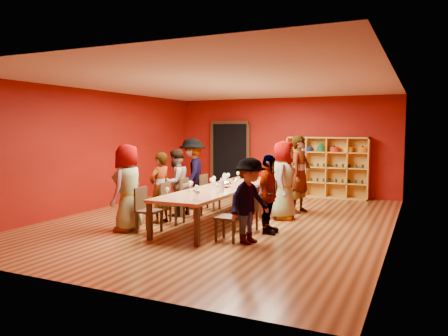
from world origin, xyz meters
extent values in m
cube|color=brown|center=(0.00, 0.00, -0.01)|extent=(7.10, 9.10, 0.02)
cube|color=#6F0B05|center=(0.00, 4.51, 1.50)|extent=(7.10, 0.02, 3.00)
cube|color=#6F0B05|center=(0.00, -4.51, 1.50)|extent=(7.10, 0.02, 3.00)
cube|color=#6F0B05|center=(-3.51, 0.00, 1.50)|extent=(0.02, 9.10, 3.00)
cube|color=#6F0B05|center=(3.51, 0.00, 1.50)|extent=(0.02, 9.10, 3.00)
cube|color=silver|center=(0.00, 0.00, 3.01)|extent=(7.10, 9.10, 0.02)
cube|color=#A26D43|center=(0.00, 0.00, 0.72)|extent=(1.10, 4.50, 0.06)
cube|color=black|center=(-0.49, -2.17, 0.34)|extent=(0.08, 0.08, 0.69)
cube|color=black|center=(-0.49, 2.17, 0.34)|extent=(0.08, 0.08, 0.69)
cube|color=black|center=(0.49, -2.17, 0.34)|extent=(0.08, 0.08, 0.69)
cube|color=black|center=(0.49, 2.17, 0.34)|extent=(0.08, 0.08, 0.69)
cube|color=black|center=(-1.80, 4.44, 1.10)|extent=(1.20, 0.14, 2.20)
cube|color=black|center=(-1.80, 4.37, 2.25)|extent=(1.32, 0.06, 0.10)
cube|color=black|center=(-2.45, 4.37, 1.10)|extent=(0.10, 0.06, 2.20)
cube|color=black|center=(-1.15, 4.37, 1.10)|extent=(0.10, 0.06, 2.20)
cube|color=gold|center=(0.22, 4.28, 0.90)|extent=(0.04, 0.40, 1.80)
cube|color=gold|center=(2.58, 4.28, 0.90)|extent=(0.04, 0.40, 1.80)
cube|color=gold|center=(1.40, 4.28, 1.78)|extent=(2.40, 0.40, 0.04)
cube|color=gold|center=(1.40, 4.28, 0.02)|extent=(2.40, 0.40, 0.04)
cube|color=gold|center=(1.40, 4.47, 0.90)|extent=(2.40, 0.02, 1.80)
cube|color=gold|center=(1.40, 4.28, 0.45)|extent=(2.36, 0.38, 0.03)
cube|color=gold|center=(1.40, 4.28, 0.90)|extent=(2.36, 0.38, 0.03)
cube|color=gold|center=(1.40, 4.28, 1.35)|extent=(2.36, 0.38, 0.03)
cube|color=gold|center=(0.80, 4.28, 0.90)|extent=(0.03, 0.38, 1.76)
cube|color=gold|center=(1.40, 4.28, 0.90)|extent=(0.03, 0.38, 1.76)
cube|color=gold|center=(2.00, 4.28, 0.90)|extent=(0.03, 0.38, 1.76)
cylinder|color=orange|center=(0.40, 4.28, 1.44)|extent=(0.26, 0.26, 0.15)
sphere|color=black|center=(0.40, 4.28, 1.53)|extent=(0.05, 0.05, 0.05)
cylinder|color=navy|center=(0.80, 4.28, 1.44)|extent=(0.26, 0.26, 0.15)
sphere|color=black|center=(0.80, 4.28, 1.53)|extent=(0.05, 0.05, 0.05)
cylinder|color=#175D34|center=(1.20, 4.28, 1.41)|extent=(0.26, 0.26, 0.08)
cone|color=#175D34|center=(1.20, 4.28, 1.56)|extent=(0.24, 0.24, 0.22)
cylinder|color=red|center=(1.60, 4.28, 1.44)|extent=(0.26, 0.26, 0.15)
sphere|color=black|center=(1.60, 4.28, 1.53)|extent=(0.05, 0.05, 0.05)
cylinder|color=gold|center=(2.00, 4.28, 1.44)|extent=(0.26, 0.26, 0.15)
sphere|color=black|center=(2.00, 4.28, 1.53)|extent=(0.05, 0.05, 0.05)
cylinder|color=orange|center=(2.40, 4.28, 1.44)|extent=(0.26, 0.26, 0.15)
sphere|color=black|center=(2.40, 4.28, 1.53)|extent=(0.05, 0.05, 0.05)
cylinder|color=black|center=(0.38, 4.28, 0.52)|extent=(0.07, 0.07, 0.10)
cylinder|color=black|center=(0.56, 4.28, 0.52)|extent=(0.07, 0.07, 0.10)
cylinder|color=black|center=(0.75, 4.28, 0.52)|extent=(0.07, 0.07, 0.10)
cylinder|color=black|center=(0.93, 4.28, 0.52)|extent=(0.07, 0.07, 0.10)
cylinder|color=black|center=(1.12, 4.28, 0.52)|extent=(0.07, 0.07, 0.10)
cylinder|color=black|center=(1.30, 4.28, 0.52)|extent=(0.07, 0.07, 0.10)
cylinder|color=black|center=(1.49, 4.28, 0.52)|extent=(0.07, 0.07, 0.10)
cylinder|color=black|center=(1.67, 4.28, 0.52)|extent=(0.07, 0.07, 0.10)
cylinder|color=black|center=(1.86, 4.28, 0.52)|extent=(0.07, 0.07, 0.10)
cylinder|color=black|center=(2.04, 4.28, 0.52)|extent=(0.07, 0.07, 0.10)
cylinder|color=black|center=(2.23, 4.28, 0.52)|extent=(0.07, 0.07, 0.10)
cylinder|color=black|center=(2.42, 4.28, 0.52)|extent=(0.07, 0.07, 0.10)
cylinder|color=black|center=(0.38, 4.28, 0.97)|extent=(0.07, 0.07, 0.10)
cylinder|color=black|center=(0.56, 4.28, 0.97)|extent=(0.07, 0.07, 0.10)
cylinder|color=black|center=(0.75, 4.28, 0.97)|extent=(0.07, 0.07, 0.10)
cylinder|color=black|center=(0.93, 4.28, 0.97)|extent=(0.07, 0.07, 0.10)
cylinder|color=black|center=(1.12, 4.28, 0.97)|extent=(0.07, 0.07, 0.10)
cylinder|color=black|center=(1.30, 4.28, 0.97)|extent=(0.07, 0.07, 0.10)
cylinder|color=black|center=(1.49, 4.28, 0.97)|extent=(0.07, 0.07, 0.10)
cylinder|color=black|center=(1.67, 4.28, 0.97)|extent=(0.07, 0.07, 0.10)
cylinder|color=black|center=(1.86, 4.28, 0.97)|extent=(0.07, 0.07, 0.10)
cylinder|color=black|center=(2.04, 4.28, 0.97)|extent=(0.07, 0.07, 0.10)
cylinder|color=black|center=(2.23, 4.28, 0.97)|extent=(0.07, 0.07, 0.10)
cylinder|color=black|center=(2.42, 4.28, 0.97)|extent=(0.07, 0.07, 0.10)
cube|color=black|center=(-0.83, -1.69, 0.43)|extent=(0.42, 0.42, 0.04)
cube|color=black|center=(-1.02, -1.69, 0.67)|extent=(0.04, 0.40, 0.44)
cube|color=black|center=(-1.00, -1.86, 0.21)|extent=(0.04, 0.04, 0.41)
cube|color=black|center=(-0.66, -1.86, 0.21)|extent=(0.04, 0.04, 0.41)
cube|color=black|center=(-1.00, -1.52, 0.21)|extent=(0.04, 0.04, 0.41)
cube|color=black|center=(-0.66, -1.52, 0.21)|extent=(0.04, 0.04, 0.41)
imported|color=#535358|center=(-1.33, -1.69, 0.86)|extent=(0.52, 0.88, 1.73)
cube|color=black|center=(-0.83, -0.80, 0.43)|extent=(0.42, 0.42, 0.04)
cube|color=black|center=(-1.02, -0.80, 0.67)|extent=(0.04, 0.40, 0.44)
cube|color=black|center=(-1.00, -0.97, 0.21)|extent=(0.04, 0.04, 0.41)
cube|color=black|center=(-0.66, -0.97, 0.21)|extent=(0.04, 0.04, 0.41)
cube|color=black|center=(-1.00, -0.63, 0.21)|extent=(0.04, 0.04, 0.41)
cube|color=black|center=(-0.66, -0.63, 0.21)|extent=(0.04, 0.04, 0.41)
imported|color=#4B4B50|center=(-1.15, -0.80, 0.76)|extent=(0.50, 0.62, 1.53)
cube|color=black|center=(-0.83, 0.01, 0.43)|extent=(0.42, 0.42, 0.04)
cube|color=black|center=(-1.02, 0.01, 0.67)|extent=(0.04, 0.40, 0.44)
cube|color=black|center=(-1.00, -0.16, 0.21)|extent=(0.04, 0.04, 0.41)
cube|color=black|center=(-0.66, -0.16, 0.21)|extent=(0.04, 0.04, 0.41)
cube|color=black|center=(-1.00, 0.18, 0.21)|extent=(0.04, 0.04, 0.41)
cube|color=black|center=(-0.66, 0.18, 0.21)|extent=(0.04, 0.04, 0.41)
imported|color=#15173A|center=(-1.24, 0.01, 0.78)|extent=(0.58, 0.83, 1.56)
cube|color=black|center=(-0.83, 1.00, 0.43)|extent=(0.42, 0.42, 0.04)
cube|color=black|center=(-1.02, 1.00, 0.67)|extent=(0.04, 0.40, 0.44)
cube|color=black|center=(-1.00, 0.83, 0.21)|extent=(0.04, 0.04, 0.41)
cube|color=black|center=(-0.66, 0.83, 0.21)|extent=(0.04, 0.04, 0.41)
cube|color=black|center=(-1.00, 1.17, 0.21)|extent=(0.04, 0.04, 0.41)
cube|color=black|center=(-0.66, 1.17, 0.21)|extent=(0.04, 0.04, 0.41)
imported|color=#454549|center=(-1.33, 1.00, 0.90)|extent=(0.87, 1.26, 1.80)
cube|color=black|center=(0.83, -1.60, 0.43)|extent=(0.42, 0.42, 0.04)
cube|color=black|center=(1.02, -1.60, 0.67)|extent=(0.04, 0.40, 0.44)
cube|color=black|center=(0.66, -1.77, 0.21)|extent=(0.04, 0.04, 0.41)
cube|color=black|center=(1.00, -1.77, 0.21)|extent=(0.04, 0.04, 0.41)
cube|color=black|center=(0.66, -1.43, 0.21)|extent=(0.04, 0.04, 0.41)
cube|color=black|center=(1.00, -1.43, 0.21)|extent=(0.04, 0.04, 0.41)
imported|color=#6080C6|center=(1.24, -1.60, 0.76)|extent=(0.68, 1.06, 1.52)
cube|color=black|center=(0.83, -0.76, 0.43)|extent=(0.42, 0.42, 0.04)
cube|color=black|center=(1.02, -0.76, 0.67)|extent=(0.04, 0.40, 0.44)
cube|color=black|center=(0.66, -0.93, 0.21)|extent=(0.04, 0.04, 0.41)
cube|color=black|center=(1.00, -0.93, 0.21)|extent=(0.04, 0.04, 0.41)
cube|color=black|center=(0.66, -0.59, 0.21)|extent=(0.04, 0.04, 0.41)
cube|color=black|center=(1.00, -0.59, 0.21)|extent=(0.04, 0.04, 0.41)
imported|color=#5F86C3|center=(1.29, -0.76, 0.77)|extent=(0.42, 0.90, 1.53)
cube|color=black|center=(0.83, 0.70, 0.43)|extent=(0.42, 0.42, 0.04)
cube|color=black|center=(1.02, 0.70, 0.67)|extent=(0.04, 0.40, 0.44)
cube|color=black|center=(0.66, 0.53, 0.21)|extent=(0.04, 0.04, 0.41)
cube|color=black|center=(1.00, 0.53, 0.21)|extent=(0.04, 0.04, 0.41)
cube|color=black|center=(0.66, 0.87, 0.21)|extent=(0.04, 0.04, 0.41)
cube|color=black|center=(1.00, 0.87, 0.21)|extent=(0.04, 0.04, 0.41)
imported|color=silver|center=(1.15, 0.70, 0.88)|extent=(0.56, 0.91, 1.76)
cube|color=black|center=(0.83, 1.64, 0.43)|extent=(0.42, 0.42, 0.04)
cube|color=black|center=(1.02, 1.64, 0.67)|extent=(0.04, 0.40, 0.44)
cube|color=black|center=(0.66, 1.47, 0.21)|extent=(0.04, 0.04, 0.41)
cube|color=black|center=(1.00, 1.47, 0.21)|extent=(0.04, 0.04, 0.41)
cube|color=black|center=(0.66, 1.81, 0.21)|extent=(0.04, 0.04, 0.41)
cube|color=black|center=(1.00, 1.81, 0.21)|extent=(0.04, 0.04, 0.41)
imported|color=tan|center=(1.29, 1.64, 0.94)|extent=(0.62, 0.77, 1.88)
cylinder|color=silver|center=(0.30, -0.72, 0.75)|extent=(0.06, 0.06, 0.01)
cylinder|color=silver|center=(0.30, -0.72, 0.81)|extent=(0.01, 0.01, 0.10)
ellipsoid|color=beige|center=(0.30, -0.72, 0.89)|extent=(0.07, 0.07, 0.08)
cylinder|color=silver|center=(0.03, -1.33, 0.75)|extent=(0.06, 0.06, 0.01)
cylinder|color=silver|center=(0.03, -1.33, 0.81)|extent=(0.01, 0.01, 0.11)
ellipsoid|color=beige|center=(0.03, -1.33, 0.90)|extent=(0.08, 0.08, 0.09)
cylinder|color=silver|center=(-0.03, -0.45, 0.75)|extent=(0.07, 0.07, 0.01)
cylinder|color=silver|center=(-0.03, -0.45, 0.81)|extent=(0.01, 0.01, 0.11)
ellipsoid|color=silver|center=(-0.03, -0.45, 0.91)|extent=(0.08, 0.08, 0.09)
cylinder|color=silver|center=(0.09, 0.37, 0.75)|extent=(0.06, 0.06, 0.01)
cylinder|color=silver|center=(0.09, 0.37, 0.81)|extent=(0.01, 0.01, 0.10)
ellipsoid|color=#49070E|center=(0.09, 0.37, 0.89)|extent=(0.07, 0.07, 0.08)
cylinder|color=silver|center=(-0.29, -0.04, 0.75)|extent=(0.06, 0.06, 0.01)
cylinder|color=silver|center=(-0.29, -0.04, 0.81)|extent=(0.01, 0.01, 0.11)
ellipsoid|color=silver|center=(-0.29, -0.04, 0.90)|extent=(0.08, 0.08, 0.09)
cylinder|color=silver|center=(0.29, -0.92, 0.75)|extent=(0.06, 0.06, 0.01)
cylinder|color=silver|center=(0.29, -0.92, 0.81)|extent=(0.01, 0.01, 0.11)
ellipsoid|color=silver|center=(0.29, -0.92, 0.90)|extent=(0.08, 0.08, 0.09)
cylinder|color=silver|center=(-0.29, 1.82, 0.75)|extent=(0.07, 0.07, 0.01)
cylinder|color=silver|center=(-0.29, 1.82, 0.81)|extent=(0.01, 0.01, 0.11)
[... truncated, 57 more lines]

